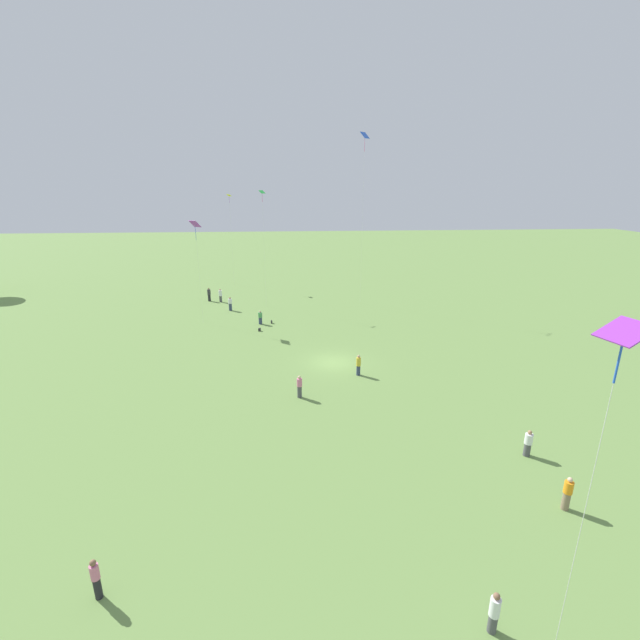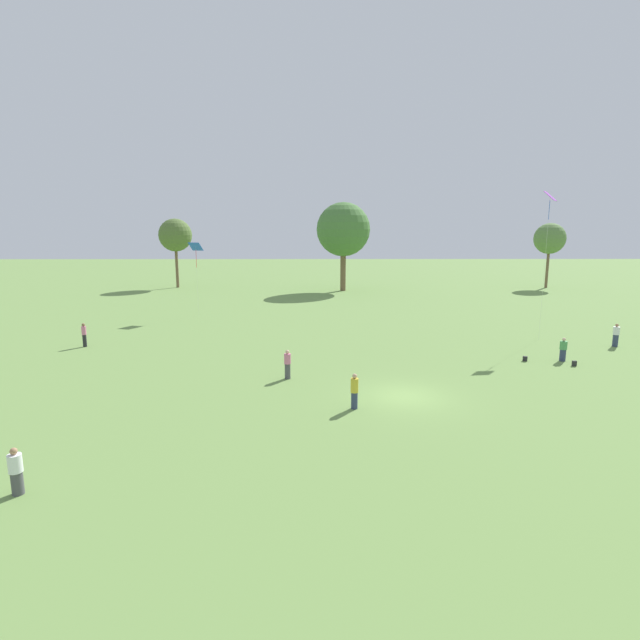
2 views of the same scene
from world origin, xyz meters
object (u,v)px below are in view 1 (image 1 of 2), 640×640
Objects in this scene: person_5 at (230,304)px; person_0 at (299,387)px; person_6 at (96,579)px; person_8 at (567,494)px; person_1 at (209,295)px; person_9 at (358,365)px; person_3 at (260,318)px; picnic_bag_0 at (260,330)px; kite_2 at (365,144)px; kite_3 at (614,383)px; kite_5 at (229,204)px; person_2 at (494,613)px; kite_0 at (195,227)px; person_7 at (528,443)px; kite_4 at (262,202)px; person_4 at (220,296)px; picnic_bag_1 at (272,322)px.

person_0 is at bearing -119.33° from person_5.
person_8 is at bearing 125.65° from person_6.
person_1 is 1.03× the size of person_9.
person_3 is 2.61m from picnic_bag_0.
kite_2 is 1.65× the size of kite_3.
kite_5 is at bearing 12.60° from picnic_bag_0.
person_8 is 1.00× the size of person_9.
person_2 is 0.15× the size of kite_0.
person_2 is 21.89m from person_9.
person_9 is 28.66m from kite_3.
person_7 is at bearing 136.46° from person_6.
kite_4 reaches higher than person_0.
kite_2 reaches higher than person_0.
person_0 is 0.95× the size of person_4.
person_1 is 1.12× the size of person_7.
person_7 is (-37.09, -22.89, -0.10)m from person_4.
kite_2 is 63.46× the size of picnic_bag_0.
kite_3 is 49.64m from kite_4.
person_8 is (5.56, -6.37, 0.02)m from person_2.
person_9 is (16.30, 7.51, 0.01)m from person_8.
person_6 is 31.91m from picnic_bag_0.
kite_2 reaches higher than person_1.
person_1 is at bearing -100.17° from person_0.
person_4 is (47.00, 16.03, 0.04)m from person_2.
person_4 is 4.75m from person_5.
person_2 is at bearing 78.62° from person_9.
person_4 is 29.22m from person_9.
person_7 is at bearing -178.56° from kite_3.
kite_5 is at bearing -108.46° from person_0.
picnic_bag_0 is at bearing -111.65° from person_5.
picnic_bag_0 is at bearing -139.41° from kite_2.
kite_2 reaches higher than picnic_bag_0.
picnic_bag_1 is at bearing -113.47° from person_0.
person_4 is at bearing 158.96° from kite_4.
kite_4 reaches higher than person_6.
picnic_bag_1 is (26.85, 15.66, -0.64)m from person_7.
person_1 is at bearing 69.45° from person_8.
picnic_bag_1 is (-7.60, -0.90, -13.17)m from kite_4.
kite_2 is at bearing -50.29° from picnic_bag_0.
person_5 is at bearing -99.15° from person_1.
person_1 is 15.86m from kite_5.
kite_5 is at bearing 62.25° from person_8.
kite_2 is 24.47m from picnic_bag_1.
person_4 is 14.20m from kite_4.
kite_0 reaches higher than picnic_bag_1.
person_2 is at bearing -166.54° from picnic_bag_1.
person_6 is 0.12× the size of kite_4.
picnic_bag_1 is (-10.24, -7.23, -0.74)m from person_4.
person_6 is 21.04m from person_8.
kite_3 is (-7.05, -12.90, 11.03)m from person_6.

